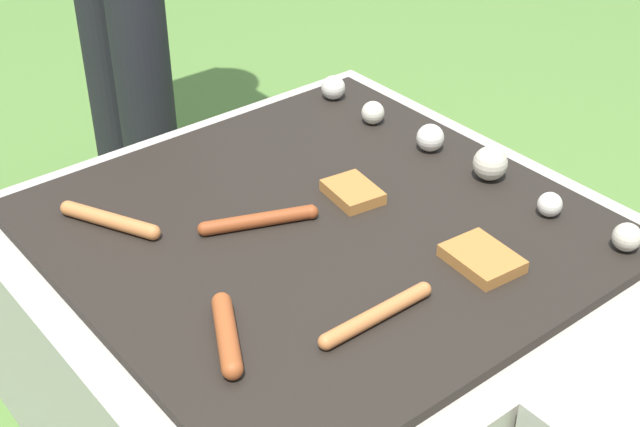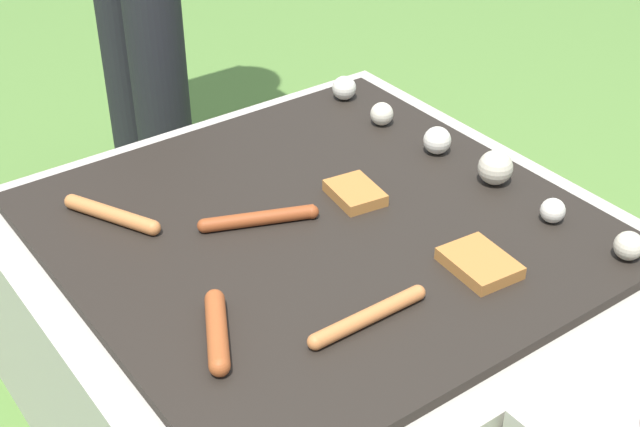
% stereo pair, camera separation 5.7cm
% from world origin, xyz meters
% --- Properties ---
extents(ground_plane, '(14.00, 14.00, 0.00)m').
position_xyz_m(ground_plane, '(0.00, 0.00, 0.00)').
color(ground_plane, '#567F38').
extents(grill, '(0.90, 0.90, 0.42)m').
position_xyz_m(grill, '(0.00, 0.00, 0.21)').
color(grill, '#B2AA9E').
rests_on(grill, ground_plane).
extents(sausage_back_center, '(0.17, 0.10, 0.02)m').
position_xyz_m(sausage_back_center, '(-0.20, -0.26, 0.43)').
color(sausage_back_center, '#C6753D').
rests_on(sausage_back_center, grill).
extents(sausage_back_right, '(0.02, 0.20, 0.02)m').
position_xyz_m(sausage_back_right, '(0.23, -0.09, 0.43)').
color(sausage_back_right, '#C6753D').
rests_on(sausage_back_right, grill).
extents(sausage_front_center, '(0.15, 0.09, 0.03)m').
position_xyz_m(sausage_front_center, '(0.14, -0.27, 0.43)').
color(sausage_front_center, '#A34C23').
rests_on(sausage_front_center, grill).
extents(sausage_mid_right, '(0.09, 0.19, 0.02)m').
position_xyz_m(sausage_mid_right, '(-0.06, -0.08, 0.43)').
color(sausage_mid_right, '#93421E').
rests_on(sausage_mid_right, grill).
extents(bread_slice_left, '(0.11, 0.09, 0.02)m').
position_xyz_m(bread_slice_left, '(-0.03, 0.09, 0.43)').
color(bread_slice_left, '#B27033').
rests_on(bread_slice_left, grill).
extents(bread_slice_center, '(0.12, 0.09, 0.02)m').
position_xyz_m(bread_slice_center, '(0.24, 0.12, 0.43)').
color(bread_slice_center, '#B27033').
rests_on(bread_slice_center, grill).
extents(mushroom_row, '(0.73, 0.07, 0.06)m').
position_xyz_m(mushroom_row, '(-0.00, 0.31, 0.44)').
color(mushroom_row, silver).
rests_on(mushroom_row, grill).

